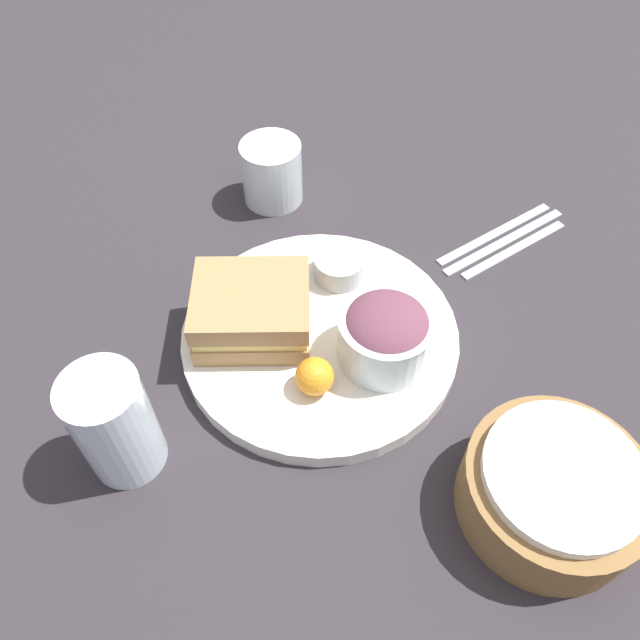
# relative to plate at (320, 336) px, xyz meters

# --- Properties ---
(ground_plane) EXTENTS (4.00, 4.00, 0.00)m
(ground_plane) POSITION_rel_plate_xyz_m (0.00, 0.00, -0.01)
(ground_plane) COLOR #2D282D
(plate) EXTENTS (0.31, 0.31, 0.02)m
(plate) POSITION_rel_plate_xyz_m (0.00, 0.00, 0.00)
(plate) COLOR white
(plate) RESTS_ON ground_plane
(sandwich) EXTENTS (0.14, 0.13, 0.06)m
(sandwich) POSITION_rel_plate_xyz_m (0.07, -0.02, 0.04)
(sandwich) COLOR #A37A4C
(sandwich) RESTS_ON plate
(salad_bowl) EXTENTS (0.10, 0.10, 0.07)m
(salad_bowl) POSITION_rel_plate_xyz_m (-0.06, 0.04, 0.05)
(salad_bowl) COLOR silver
(salad_bowl) RESTS_ON plate
(dressing_cup) EXTENTS (0.06, 0.06, 0.03)m
(dressing_cup) POSITION_rel_plate_xyz_m (-0.04, -0.08, 0.03)
(dressing_cup) COLOR #99999E
(dressing_cup) RESTS_ON plate
(orange_wedge) EXTENTS (0.04, 0.04, 0.04)m
(orange_wedge) POSITION_rel_plate_xyz_m (0.02, 0.07, 0.03)
(orange_wedge) COLOR orange
(orange_wedge) RESTS_ON plate
(drink_glass) EXTENTS (0.07, 0.07, 0.13)m
(drink_glass) POSITION_rel_plate_xyz_m (0.22, 0.11, 0.05)
(drink_glass) COLOR silver
(drink_glass) RESTS_ON ground_plane
(bread_basket) EXTENTS (0.17, 0.17, 0.08)m
(bread_basket) POSITION_rel_plate_xyz_m (-0.17, 0.23, 0.03)
(bread_basket) COLOR olive
(bread_basket) RESTS_ON ground_plane
(fork) EXTENTS (0.19, 0.09, 0.01)m
(fork) POSITION_rel_plate_xyz_m (-0.26, -0.13, -0.01)
(fork) COLOR #B2B2B7
(fork) RESTS_ON ground_plane
(knife) EXTENTS (0.19, 0.09, 0.01)m
(knife) POSITION_rel_plate_xyz_m (-0.27, -0.12, -0.01)
(knife) COLOR #B2B2B7
(knife) RESTS_ON ground_plane
(spoon) EXTENTS (0.17, 0.08, 0.01)m
(spoon) POSITION_rel_plate_xyz_m (-0.28, -0.10, -0.01)
(spoon) COLOR #B2B2B7
(spoon) RESTS_ON ground_plane
(water_glass) EXTENTS (0.08, 0.08, 0.09)m
(water_glass) POSITION_rel_plate_xyz_m (0.02, -0.26, 0.03)
(water_glass) COLOR silver
(water_glass) RESTS_ON ground_plane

